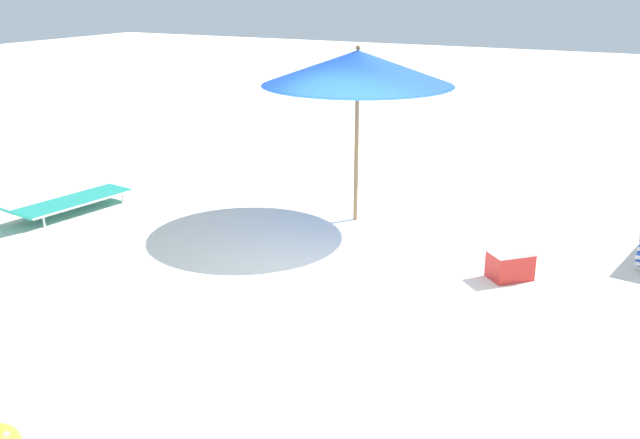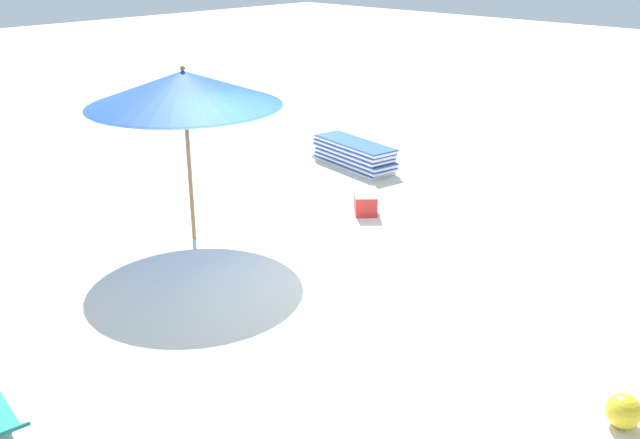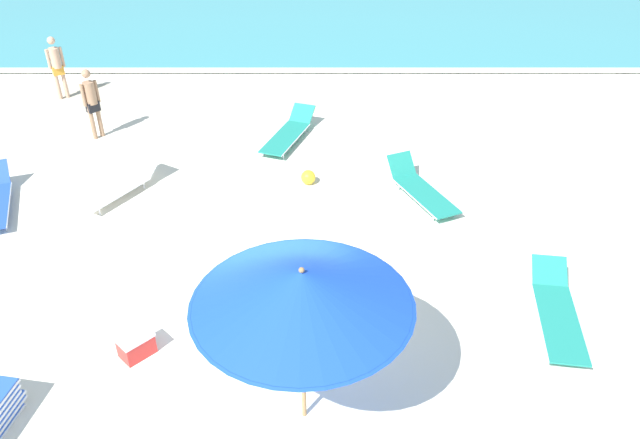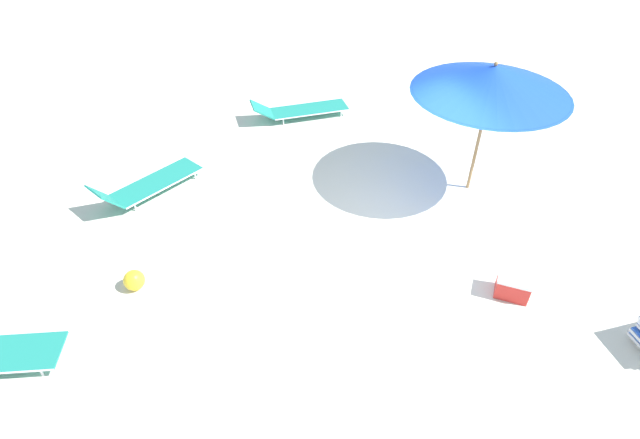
{
  "view_description": "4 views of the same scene",
  "coord_description": "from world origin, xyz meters",
  "views": [
    {
      "loc": [
        -3.56,
        7.15,
        3.39
      ],
      "look_at": [
        -0.28,
        0.84,
        0.98
      ],
      "focal_mm": 40.0,
      "sensor_mm": 36.0,
      "label": 1
    },
    {
      "loc": [
        6.26,
        6.05,
        4.11
      ],
      "look_at": [
        0.8,
        0.8,
        1.12
      ],
      "focal_mm": 40.0,
      "sensor_mm": 36.0,
      "label": 2
    },
    {
      "loc": [
        0.8,
        -7.59,
        6.87
      ],
      "look_at": [
        0.79,
        1.55,
        0.88
      ],
      "focal_mm": 35.0,
      "sensor_mm": 36.0,
      "label": 3
    },
    {
      "loc": [
        -5.43,
        3.93,
        5.71
      ],
      "look_at": [
        -0.02,
        1.48,
        0.81
      ],
      "focal_mm": 28.0,
      "sensor_mm": 36.0,
      "label": 4
    }
  ],
  "objects": [
    {
      "name": "beachgoer_wading_adult",
      "position": [
        -4.77,
        6.7,
        1.0
      ],
      "size": [
        0.33,
        0.36,
        1.76
      ],
      "rotation": [
        0.0,
        0.0,
        0.85
      ],
      "color": "#A37A5B",
      "rests_on": "ground_plane"
    },
    {
      "name": "beach_umbrella",
      "position": [
        0.59,
        -1.96,
        2.21
      ],
      "size": [
        2.7,
        2.7,
        2.52
      ],
      "color": "#9E7547",
      "rests_on": "ground_plane"
    },
    {
      "name": "cooler_box",
      "position": [
        -1.96,
        -0.82,
        0.19
      ],
      "size": [
        0.6,
        0.6,
        0.37
      ],
      "rotation": [
        0.0,
        0.0,
        3.93
      ],
      "color": "red",
      "rests_on": "ground_plane"
    },
    {
      "name": "sun_lounger_mid_beach_solo",
      "position": [
        4.59,
        -0.08,
        0.2
      ],
      "size": [
        0.92,
        2.35,
        0.48
      ],
      "rotation": [
        0.0,
        0.0,
        -0.14
      ],
      "color": "#1E8475",
      "rests_on": "ground_plane"
    },
    {
      "name": "sun_lounger_near_water_right",
      "position": [
        0.02,
        6.52,
        0.21
      ],
      "size": [
        1.36,
        2.41,
        0.51
      ],
      "rotation": [
        0.0,
        0.0,
        -0.35
      ],
      "color": "#1E8475",
      "rests_on": "ground_plane"
    },
    {
      "name": "beach_ball",
      "position": [
        0.54,
        4.34,
        0.16
      ],
      "size": [
        0.32,
        0.32,
        0.32
      ],
      "color": "yellow",
      "rests_on": "ground_plane"
    },
    {
      "name": "beachgoer_shoreline_child",
      "position": [
        -6.53,
        9.27,
        1.0
      ],
      "size": [
        0.39,
        0.32,
        1.76
      ],
      "rotation": [
        0.0,
        0.0,
        3.74
      ],
      "color": "tan",
      "rests_on": "ground_plane"
    },
    {
      "name": "ground_plane",
      "position": [
        -0.0,
        0.01,
        -0.08
      ],
      "size": [
        60.0,
        60.0,
        0.16
      ],
      "color": "silver"
    },
    {
      "name": "sun_lounger_near_water_left",
      "position": [
        2.92,
        3.74,
        0.22
      ],
      "size": [
        1.41,
        2.16,
        0.61
      ],
      "rotation": [
        0.0,
        0.0,
        0.42
      ],
      "color": "#1E8475",
      "rests_on": "ground_plane"
    },
    {
      "name": "sun_lounger_under_umbrella",
      "position": [
        -3.45,
        3.93,
        0.21
      ],
      "size": [
        1.57,
        2.05,
        0.53
      ],
      "rotation": [
        0.0,
        0.0,
        -0.55
      ],
      "color": "white",
      "rests_on": "ground_plane"
    }
  ]
}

